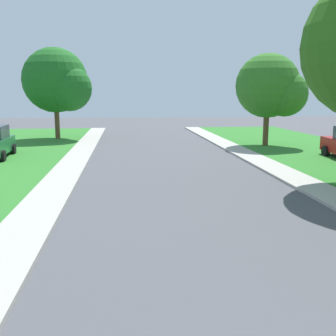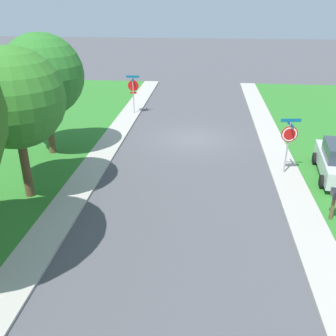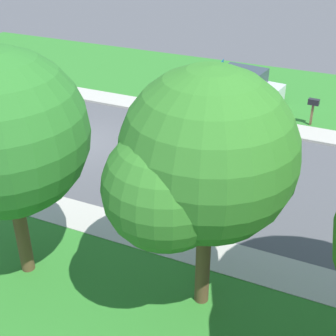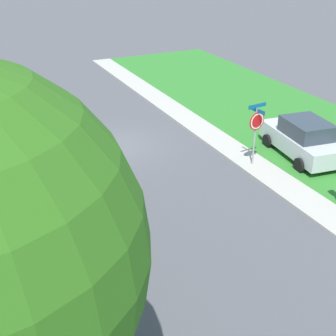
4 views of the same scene
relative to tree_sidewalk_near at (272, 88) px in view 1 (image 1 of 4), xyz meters
The scene contains 4 objects.
sidewalk_east 13.63m from the tree_sidewalk_near, 101.60° to the right, with size 1.40×56.00×0.10m, color #ADA89E.
sidewalk_west 17.99m from the tree_sidewalk_near, 133.16° to the right, with size 1.40×56.00×0.10m, color #ADA89E.
tree_sidewalk_near is the anchor object (origin of this frame).
tree_sidewalk_far 15.37m from the tree_sidewalk_near, 158.09° to the left, with size 5.15×4.79×6.83m.
Camera 1 is at (-2.14, -0.40, 3.40)m, focal length 42.76 mm.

